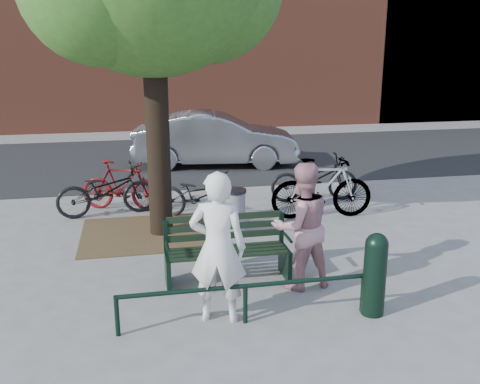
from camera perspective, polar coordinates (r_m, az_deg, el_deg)
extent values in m
plane|color=gray|center=(7.69, -1.31, -9.45)|extent=(90.00, 90.00, 0.00)
cube|color=brown|center=(9.63, -9.53, -4.35)|extent=(2.40, 2.00, 0.02)
cube|color=black|center=(15.75, -6.78, 3.54)|extent=(40.00, 7.00, 0.01)
cube|color=black|center=(7.51, -7.71, -8.35)|extent=(0.06, 0.52, 0.45)
cube|color=black|center=(7.56, -7.95, -4.57)|extent=(0.06, 0.06, 0.44)
cylinder|color=black|center=(7.27, -7.77, -5.74)|extent=(0.04, 0.36, 0.04)
cube|color=black|center=(7.78, 4.83, -7.40)|extent=(0.06, 0.52, 0.45)
cube|color=black|center=(7.83, 4.44, -3.76)|extent=(0.06, 0.06, 0.44)
cylinder|color=black|center=(7.54, 5.11, -4.85)|extent=(0.04, 0.36, 0.04)
cube|color=black|center=(7.51, -1.33, -6.34)|extent=(1.64, 0.46, 0.04)
cube|color=black|center=(7.62, -1.65, -3.69)|extent=(1.64, 0.03, 0.47)
cylinder|color=black|center=(6.42, -12.98, -12.75)|extent=(0.06, 0.06, 0.50)
cylinder|color=black|center=(6.53, 0.57, -11.83)|extent=(0.06, 0.06, 0.50)
cylinder|color=black|center=(6.96, 12.95, -10.41)|extent=(0.06, 0.06, 0.50)
cylinder|color=black|center=(6.42, 0.58, -10.00)|extent=(3.00, 0.06, 0.06)
cylinder|color=black|center=(9.18, -8.80, 6.90)|extent=(0.40, 0.40, 3.80)
imported|color=silver|center=(6.33, -2.38, -5.98)|extent=(0.78, 0.62, 1.86)
imported|color=#B57C82|center=(7.26, 6.56, -3.64)|extent=(0.95, 0.79, 1.75)
cylinder|color=black|center=(6.84, 14.13, -9.04)|extent=(0.28, 0.28, 0.92)
sphere|color=black|center=(6.67, 14.39, -5.45)|extent=(0.28, 0.28, 0.28)
cylinder|color=gray|center=(9.41, -0.52, -2.25)|extent=(0.36, 0.36, 0.75)
cylinder|color=black|center=(9.29, -0.53, 0.12)|extent=(0.39, 0.39, 0.05)
imported|color=black|center=(10.70, -14.06, 0.16)|extent=(1.98, 0.94, 1.00)
imported|color=#580C0D|center=(10.97, -12.49, 0.68)|extent=(1.75, 1.03, 1.01)
imported|color=black|center=(10.18, -4.38, -0.40)|extent=(1.82, 1.43, 0.92)
imported|color=gray|center=(10.31, 8.74, 0.40)|extent=(2.00, 0.69, 1.18)
imported|color=black|center=(11.45, 7.96, 1.47)|extent=(1.92, 0.74, 0.99)
imported|color=slate|center=(14.70, -2.64, 5.65)|extent=(4.62, 2.15, 1.47)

